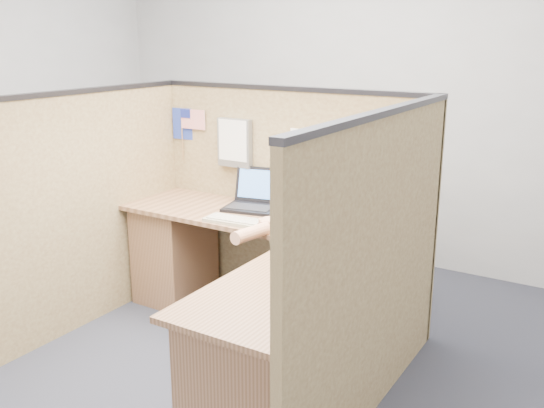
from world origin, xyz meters
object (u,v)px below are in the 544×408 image
Objects in this scene: laptop at (257,198)px; keyboard at (238,221)px; l_desk at (253,293)px; mouse at (268,225)px.

keyboard is (0.10, -0.37, -0.05)m from laptop.
laptop is 0.90× the size of keyboard.
mouse reaches higher than l_desk.
laptop is 3.50× the size of mouse.
keyboard is at bearing 180.00° from mouse.
l_desk is at bearing -85.36° from mouse.
l_desk is 4.40× the size of keyboard.
keyboard is 3.90× the size of mouse.
laptop is 0.49m from mouse.
mouse is (0.32, -0.37, -0.04)m from laptop.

